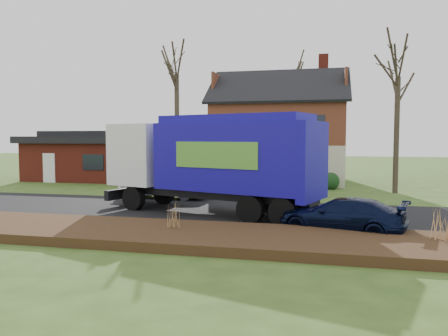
# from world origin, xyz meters

# --- Properties ---
(ground) EXTENTS (120.00, 120.00, 0.00)m
(ground) POSITION_xyz_m (0.00, 0.00, 0.00)
(ground) COLOR #304E1A
(ground) RESTS_ON ground
(road) EXTENTS (80.00, 7.00, 0.02)m
(road) POSITION_xyz_m (0.00, 0.00, 0.01)
(road) COLOR black
(road) RESTS_ON ground
(mulch_verge) EXTENTS (80.00, 3.50, 0.30)m
(mulch_verge) POSITION_xyz_m (0.00, -5.30, 0.15)
(mulch_verge) COLOR black
(mulch_verge) RESTS_ON ground
(main_house) EXTENTS (12.95, 8.95, 9.26)m
(main_house) POSITION_xyz_m (1.49, 13.91, 4.03)
(main_house) COLOR beige
(main_house) RESTS_ON ground
(ranch_house) EXTENTS (9.80, 8.20, 3.70)m
(ranch_house) POSITION_xyz_m (-12.00, 13.00, 1.81)
(ranch_house) COLOR maroon
(ranch_house) RESTS_ON ground
(garbage_truck) EXTENTS (9.96, 5.32, 4.13)m
(garbage_truck) POSITION_xyz_m (0.71, -0.46, 2.38)
(garbage_truck) COLOR black
(garbage_truck) RESTS_ON ground
(silver_sedan) EXTENTS (4.84, 1.91, 1.57)m
(silver_sedan) POSITION_xyz_m (-2.97, 3.53, 0.78)
(silver_sedan) COLOR #96989D
(silver_sedan) RESTS_ON ground
(navy_wagon) EXTENTS (4.49, 2.73, 1.22)m
(navy_wagon) POSITION_xyz_m (5.84, -3.22, 0.61)
(navy_wagon) COLOR black
(navy_wagon) RESTS_ON ground
(tree_front_west) EXTENTS (3.48, 3.48, 10.35)m
(tree_front_west) POSITION_xyz_m (-4.46, 9.63, 8.53)
(tree_front_west) COLOR #403526
(tree_front_west) RESTS_ON ground
(tree_front_east) EXTENTS (3.44, 3.44, 9.55)m
(tree_front_east) POSITION_xyz_m (9.24, 8.65, 7.76)
(tree_front_east) COLOR #3E3325
(tree_front_east) RESTS_ON ground
(tree_back) EXTENTS (3.79, 3.79, 12.01)m
(tree_back) POSITION_xyz_m (2.23, 22.57, 10.01)
(tree_back) COLOR #403426
(tree_back) RESTS_ON ground
(grass_clump_mid) EXTENTS (0.33, 0.27, 0.92)m
(grass_clump_mid) POSITION_xyz_m (0.55, -4.96, 0.76)
(grass_clump_mid) COLOR #9B7244
(grass_clump_mid) RESTS_ON mulch_verge
(grass_clump_east) EXTENTS (0.36, 0.30, 0.91)m
(grass_clump_east) POSITION_xyz_m (8.53, -4.78, 0.75)
(grass_clump_east) COLOR tan
(grass_clump_east) RESTS_ON mulch_verge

